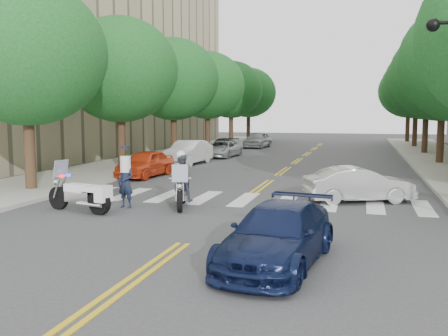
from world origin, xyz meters
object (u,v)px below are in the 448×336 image
at_px(motorcycle_police, 181,182).
at_px(officer_standing, 126,183).
at_px(motorcycle_parked, 84,195).
at_px(convertible, 359,185).
at_px(sedan_blue, 278,235).

distance_m(motorcycle_police, officer_standing, 1.87).
height_order(motorcycle_police, motorcycle_parked, motorcycle_police).
bearing_deg(convertible, officer_standing, 90.15).
xyz_separation_m(officer_standing, convertible, (7.59, 3.21, -0.21)).
distance_m(motorcycle_parked, officer_standing, 1.49).
xyz_separation_m(motorcycle_police, officer_standing, (-1.76, -0.64, -0.02)).
bearing_deg(convertible, motorcycle_parked, 94.28).
bearing_deg(motorcycle_parked, officer_standing, -25.48).
bearing_deg(officer_standing, sedan_blue, -25.97).
relative_size(motorcycle_police, officer_standing, 1.38).
height_order(convertible, sedan_blue, convertible).
distance_m(motorcycle_police, motorcycle_parked, 3.23).
bearing_deg(officer_standing, convertible, 36.52).
relative_size(officer_standing, sedan_blue, 0.39).
relative_size(motorcycle_police, motorcycle_parked, 0.91).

